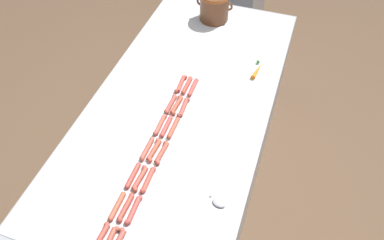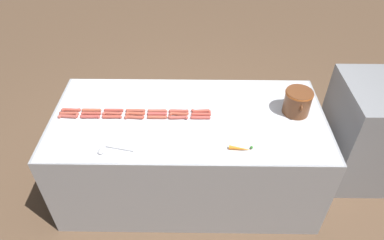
{
  "view_description": "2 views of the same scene",
  "coord_description": "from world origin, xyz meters",
  "px_view_note": "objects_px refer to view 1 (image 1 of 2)",
  "views": [
    {
      "loc": [
        0.59,
        -1.56,
        2.55
      ],
      "look_at": [
        0.12,
        -0.17,
        0.91
      ],
      "focal_mm": 35.55,
      "sensor_mm": 36.0,
      "label": 1
    },
    {
      "loc": [
        2.17,
        0.06,
        2.72
      ],
      "look_at": [
        0.04,
        0.03,
        0.88
      ],
      "focal_mm": 32.24,
      "sensor_mm": 36.0,
      "label": 2
    }
  ],
  "objects_px": {
    "hot_dog_11": "(166,126)",
    "hot_dog_20": "(193,87)",
    "back_cabinet": "(221,0)",
    "hot_dog_19": "(184,107)",
    "serving_spoon": "(220,195)",
    "hot_dog_10": "(154,150)",
    "hot_dog_3": "(147,149)",
    "hot_dog_0": "(100,238)",
    "bean_pot": "(214,5)",
    "hot_dog_4": "(160,125)",
    "hot_dog_2": "(133,175)",
    "hot_dog_15": "(134,210)",
    "hot_dog_9": "(140,178)",
    "hot_dog_6": "(181,84)",
    "hot_dog_13": "(187,85)",
    "carrot": "(258,69)",
    "hot_dog_5": "(171,104)",
    "hot_dog_18": "(173,128)",
    "hot_dog_12": "(177,105)",
    "hot_dog_17": "(162,153)",
    "hot_dog_1": "(117,206)",
    "hot_dog_8": "(126,207)",
    "hot_dog_16": "(148,180)"
  },
  "relations": [
    {
      "from": "hot_dog_5",
      "to": "hot_dog_19",
      "type": "relative_size",
      "value": 1.0
    },
    {
      "from": "hot_dog_17",
      "to": "carrot",
      "type": "xyz_separation_m",
      "value": [
        0.35,
        0.84,
        0.0
      ]
    },
    {
      "from": "hot_dog_10",
      "to": "serving_spoon",
      "type": "bearing_deg",
      "value": -19.7
    },
    {
      "from": "hot_dog_5",
      "to": "hot_dog_20",
      "type": "relative_size",
      "value": 1.0
    },
    {
      "from": "back_cabinet",
      "to": "hot_dog_0",
      "type": "xyz_separation_m",
      "value": [
        0.19,
        -2.76,
        0.39
      ]
    },
    {
      "from": "carrot",
      "to": "hot_dog_18",
      "type": "bearing_deg",
      "value": -118.29
    },
    {
      "from": "hot_dog_6",
      "to": "hot_dog_16",
      "type": "distance_m",
      "value": 0.73
    },
    {
      "from": "hot_dog_2",
      "to": "hot_dog_17",
      "type": "height_order",
      "value": "same"
    },
    {
      "from": "hot_dog_3",
      "to": "hot_dog_18",
      "type": "xyz_separation_m",
      "value": [
        0.08,
        0.19,
        0.0
      ]
    },
    {
      "from": "back_cabinet",
      "to": "bean_pot",
      "type": "distance_m",
      "value": 1.03
    },
    {
      "from": "back_cabinet",
      "to": "hot_dog_6",
      "type": "relative_size",
      "value": 6.08
    },
    {
      "from": "hot_dog_10",
      "to": "hot_dog_2",
      "type": "bearing_deg",
      "value": -102.3
    },
    {
      "from": "hot_dog_2",
      "to": "hot_dog_15",
      "type": "height_order",
      "value": "same"
    },
    {
      "from": "hot_dog_11",
      "to": "hot_dog_17",
      "type": "xyz_separation_m",
      "value": [
        0.04,
        -0.18,
        0.0
      ]
    },
    {
      "from": "hot_dog_2",
      "to": "hot_dog_18",
      "type": "relative_size",
      "value": 1.0
    },
    {
      "from": "hot_dog_0",
      "to": "hot_dog_4",
      "type": "distance_m",
      "value": 0.73
    },
    {
      "from": "hot_dog_8",
      "to": "serving_spoon",
      "type": "relative_size",
      "value": 0.62
    },
    {
      "from": "hot_dog_3",
      "to": "carrot",
      "type": "xyz_separation_m",
      "value": [
        0.43,
        0.84,
        0.0
      ]
    },
    {
      "from": "hot_dog_1",
      "to": "hot_dog_9",
      "type": "height_order",
      "value": "same"
    },
    {
      "from": "hot_dog_3",
      "to": "back_cabinet",
      "type": "bearing_deg",
      "value": 94.81
    },
    {
      "from": "hot_dog_9",
      "to": "hot_dog_11",
      "type": "relative_size",
      "value": 1.0
    },
    {
      "from": "back_cabinet",
      "to": "hot_dog_10",
      "type": "relative_size",
      "value": 6.08
    },
    {
      "from": "hot_dog_11",
      "to": "hot_dog_20",
      "type": "xyz_separation_m",
      "value": [
        0.04,
        0.36,
        0.0
      ]
    },
    {
      "from": "hot_dog_3",
      "to": "hot_dog_9",
      "type": "bearing_deg",
      "value": -77.75
    },
    {
      "from": "back_cabinet",
      "to": "serving_spoon",
      "type": "bearing_deg",
      "value": -74.81
    },
    {
      "from": "hot_dog_10",
      "to": "hot_dog_18",
      "type": "xyz_separation_m",
      "value": [
        0.04,
        0.18,
        0.0
      ]
    },
    {
      "from": "hot_dog_15",
      "to": "serving_spoon",
      "type": "xyz_separation_m",
      "value": [
        0.37,
        0.22,
        -0.01
      ]
    },
    {
      "from": "hot_dog_13",
      "to": "hot_dog_20",
      "type": "bearing_deg",
      "value": -6.96
    },
    {
      "from": "hot_dog_4",
      "to": "hot_dog_5",
      "type": "distance_m",
      "value": 0.18
    },
    {
      "from": "hot_dog_11",
      "to": "hot_dog_12",
      "type": "bearing_deg",
      "value": 90.92
    },
    {
      "from": "hot_dog_19",
      "to": "serving_spoon",
      "type": "distance_m",
      "value": 0.63
    },
    {
      "from": "serving_spoon",
      "to": "hot_dog_17",
      "type": "bearing_deg",
      "value": 158.32
    },
    {
      "from": "hot_dog_11",
      "to": "hot_dog_13",
      "type": "bearing_deg",
      "value": 90.1
    },
    {
      "from": "hot_dog_4",
      "to": "bean_pot",
      "type": "xyz_separation_m",
      "value": [
        -0.02,
        1.15,
        0.1
      ]
    },
    {
      "from": "hot_dog_1",
      "to": "hot_dog_13",
      "type": "bearing_deg",
      "value": 87.43
    },
    {
      "from": "hot_dog_1",
      "to": "bean_pot",
      "type": "height_order",
      "value": "bean_pot"
    },
    {
      "from": "hot_dog_9",
      "to": "hot_dog_15",
      "type": "distance_m",
      "value": 0.18
    },
    {
      "from": "back_cabinet",
      "to": "hot_dog_3",
      "type": "xyz_separation_m",
      "value": [
        0.19,
        -2.22,
        0.39
      ]
    },
    {
      "from": "hot_dog_4",
      "to": "hot_dog_6",
      "type": "bearing_deg",
      "value": 90.47
    },
    {
      "from": "hot_dog_10",
      "to": "hot_dog_12",
      "type": "height_order",
      "value": "same"
    },
    {
      "from": "hot_dog_2",
      "to": "hot_dog_12",
      "type": "relative_size",
      "value": 1.0
    },
    {
      "from": "hot_dog_10",
      "to": "hot_dog_11",
      "type": "bearing_deg",
      "value": 89.38
    },
    {
      "from": "hot_dog_11",
      "to": "hot_dog_2",
      "type": "bearing_deg",
      "value": -96.63
    },
    {
      "from": "hot_dog_5",
      "to": "hot_dog_18",
      "type": "xyz_separation_m",
      "value": [
        0.08,
        -0.17,
        0.0
      ]
    },
    {
      "from": "hot_dog_13",
      "to": "hot_dog_8",
      "type": "bearing_deg",
      "value": -89.9
    },
    {
      "from": "hot_dog_6",
      "to": "hot_dog_3",
      "type": "bearing_deg",
      "value": -89.98
    },
    {
      "from": "back_cabinet",
      "to": "hot_dog_19",
      "type": "xyz_separation_m",
      "value": [
        0.27,
        -1.86,
        0.39
      ]
    },
    {
      "from": "hot_dog_18",
      "to": "bean_pot",
      "type": "xyz_separation_m",
      "value": [
        -0.1,
        1.14,
        0.1
      ]
    },
    {
      "from": "hot_dog_20",
      "to": "carrot",
      "type": "distance_m",
      "value": 0.46
    },
    {
      "from": "hot_dog_6",
      "to": "hot_dog_18",
      "type": "height_order",
      "value": "same"
    }
  ]
}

